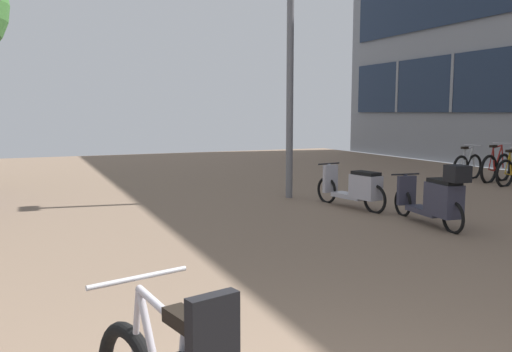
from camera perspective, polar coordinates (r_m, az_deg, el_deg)
bicycle_rack_08 at (r=14.32m, az=24.81°, el=0.82°), size 1.39×0.47×1.01m
bicycle_rack_09 at (r=14.57m, az=22.15°, el=0.95°), size 1.26×0.47×0.93m
scooter_near at (r=9.55m, az=10.88°, el=-1.27°), size 0.62×1.76×0.80m
scooter_mid at (r=8.33m, az=19.21°, el=-2.26°), size 0.59×1.81×1.01m
lamp_post at (r=10.61m, az=3.78°, el=14.93°), size 0.20×0.52×5.76m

